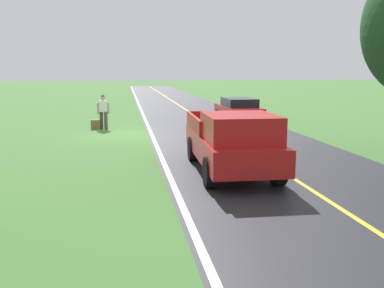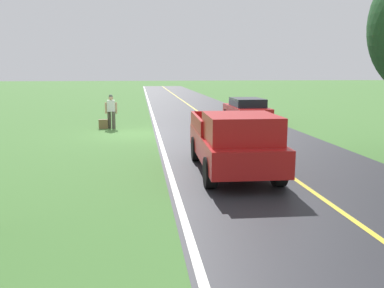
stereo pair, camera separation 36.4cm
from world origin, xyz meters
name	(u,v)px [view 2 (the right image)]	position (x,y,z in m)	size (l,w,h in m)	color
ground_plane	(137,134)	(0.00, 0.00, 0.00)	(200.00, 200.00, 0.00)	#427033
road_surface	(228,132)	(-4.36, 0.00, 0.00)	(7.13, 120.00, 0.00)	#28282D
lane_edge_line	(158,134)	(-0.98, 0.00, 0.01)	(0.16, 117.60, 0.00)	silver
lane_centre_line	(228,132)	(-4.36, 0.00, 0.01)	(0.14, 117.60, 0.00)	gold
hitchhiker_walking	(111,109)	(1.33, -2.19, 0.98)	(0.62, 0.51, 1.75)	#4C473D
suitcase_carried	(103,124)	(1.74, -2.08, 0.24)	(0.20, 0.46, 0.48)	brown
pickup_truck_passing	(234,141)	(-2.83, 8.04, 0.97)	(2.22, 5.45, 1.82)	#B21919
sedan_near_oncoming	(247,110)	(-6.19, -3.59, 0.75)	(1.94, 4.41, 1.41)	red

